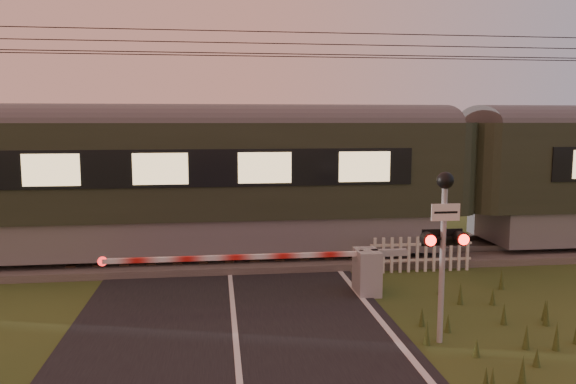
{
  "coord_description": "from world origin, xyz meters",
  "views": [
    {
      "loc": [
        -0.28,
        -8.61,
        3.79
      ],
      "look_at": [
        1.23,
        3.2,
        2.26
      ],
      "focal_mm": 35.0,
      "sensor_mm": 36.0,
      "label": 1
    }
  ],
  "objects": [
    {
      "name": "ground",
      "position": [
        0.0,
        0.0,
        0.0
      ],
      "size": [
        160.0,
        160.0,
        0.0
      ],
      "primitive_type": "plane",
      "color": "#30451A",
      "rests_on": "ground"
    },
    {
      "name": "road",
      "position": [
        0.02,
        -0.23,
        0.01
      ],
      "size": [
        6.0,
        140.0,
        0.03
      ],
      "color": "black",
      "rests_on": "ground"
    },
    {
      "name": "track_bed",
      "position": [
        0.0,
        6.5,
        0.07
      ],
      "size": [
        140.0,
        3.4,
        0.39
      ],
      "color": "#47423D",
      "rests_on": "ground"
    },
    {
      "name": "overhead_wires",
      "position": [
        0.0,
        6.5,
        5.72
      ],
      "size": [
        120.0,
        0.62,
        0.62
      ],
      "color": "black",
      "rests_on": "ground"
    },
    {
      "name": "train",
      "position": [
        6.54,
        6.5,
        2.23
      ],
      "size": [
        41.68,
        2.87,
        3.88
      ],
      "color": "slate",
      "rests_on": "ground"
    },
    {
      "name": "boom_gate",
      "position": [
        2.61,
        3.03,
        0.55
      ],
      "size": [
        6.58,
        0.76,
        1.0
      ],
      "color": "gray",
      "rests_on": "ground"
    },
    {
      "name": "crossing_signal",
      "position": [
        3.47,
        0.21,
        2.02
      ],
      "size": [
        0.75,
        0.33,
        2.94
      ],
      "color": "gray",
      "rests_on": "ground"
    },
    {
      "name": "picket_fence",
      "position": [
        4.78,
        4.6,
        0.45
      ],
      "size": [
        2.64,
        0.07,
        0.9
      ],
      "color": "silver",
      "rests_on": "ground"
    }
  ]
}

